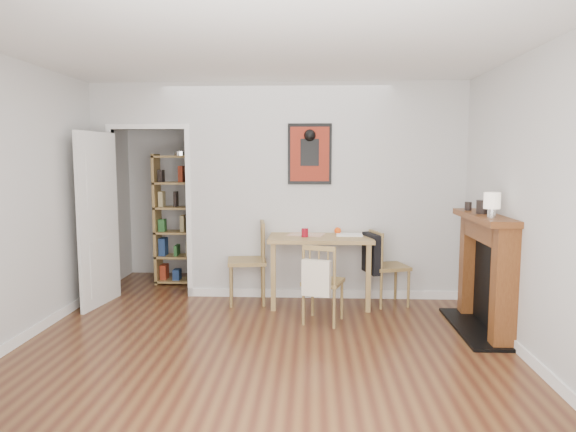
# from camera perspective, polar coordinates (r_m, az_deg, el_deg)

# --- Properties ---
(ground) EXTENTS (5.20, 5.20, 0.00)m
(ground) POSITION_cam_1_polar(r_m,az_deg,el_deg) (5.11, -2.36, -13.02)
(ground) COLOR brown
(ground) RESTS_ON ground
(room_shell) EXTENTS (5.20, 5.20, 5.20)m
(room_shell) POSITION_cam_1_polar(r_m,az_deg,el_deg) (6.17, -0.39, 2.69)
(room_shell) COLOR #B9B9B7
(room_shell) RESTS_ON ground
(dining_table) EXTENTS (1.18, 0.75, 0.81)m
(dining_table) POSITION_cam_1_polar(r_m,az_deg,el_deg) (5.99, 3.62, -3.11)
(dining_table) COLOR #A4884C
(dining_table) RESTS_ON ground
(chair_left) EXTENTS (0.55, 0.55, 0.97)m
(chair_left) POSITION_cam_1_polar(r_m,az_deg,el_deg) (6.08, -4.59, -5.14)
(chair_left) COLOR olive
(chair_left) RESTS_ON ground
(chair_right) EXTENTS (0.59, 0.54, 0.87)m
(chair_right) POSITION_cam_1_polar(r_m,az_deg,el_deg) (6.09, 10.98, -5.51)
(chair_right) COLOR olive
(chair_right) RESTS_ON ground
(chair_front) EXTENTS (0.52, 0.56, 0.84)m
(chair_front) POSITION_cam_1_polar(r_m,az_deg,el_deg) (5.36, 3.88, -7.37)
(chair_front) COLOR olive
(chair_front) RESTS_ON ground
(bookshelf) EXTENTS (0.74, 0.30, 1.76)m
(bookshelf) POSITION_cam_1_polar(r_m,az_deg,el_deg) (7.07, -11.61, -0.45)
(bookshelf) COLOR #A4884C
(bookshelf) RESTS_ON ground
(fireplace) EXTENTS (0.45, 1.25, 1.16)m
(fireplace) POSITION_cam_1_polar(r_m,az_deg,el_deg) (5.45, 21.22, -5.51)
(fireplace) COLOR brown
(fireplace) RESTS_ON ground
(red_glass) EXTENTS (0.08, 0.08, 0.10)m
(red_glass) POSITION_cam_1_polar(r_m,az_deg,el_deg) (5.86, 1.88, -1.85)
(red_glass) COLOR maroon
(red_glass) RESTS_ON dining_table
(orange_fruit) EXTENTS (0.08, 0.08, 0.08)m
(orange_fruit) POSITION_cam_1_polar(r_m,az_deg,el_deg) (6.11, 5.54, -1.64)
(orange_fruit) COLOR #FB4D0D
(orange_fruit) RESTS_ON dining_table
(placemat) EXTENTS (0.47, 0.39, 0.00)m
(placemat) POSITION_cam_1_polar(r_m,az_deg,el_deg) (6.04, 2.03, -2.06)
(placemat) COLOR beige
(placemat) RESTS_ON dining_table
(notebook) EXTENTS (0.31, 0.23, 0.02)m
(notebook) POSITION_cam_1_polar(r_m,az_deg,el_deg) (6.02, 6.83, -2.08)
(notebook) COLOR white
(notebook) RESTS_ON dining_table
(mantel_lamp) EXTENTS (0.15, 0.15, 0.23)m
(mantel_lamp) POSITION_cam_1_polar(r_m,az_deg,el_deg) (5.04, 21.72, 1.44)
(mantel_lamp) COLOR silver
(mantel_lamp) RESTS_ON fireplace
(ceramic_jar_a) EXTENTS (0.11, 0.11, 0.13)m
(ceramic_jar_a) POSITION_cam_1_polar(r_m,az_deg,el_deg) (5.38, 20.75, 0.95)
(ceramic_jar_a) COLOR black
(ceramic_jar_a) RESTS_ON fireplace
(ceramic_jar_b) EXTENTS (0.07, 0.07, 0.09)m
(ceramic_jar_b) POSITION_cam_1_polar(r_m,az_deg,el_deg) (5.67, 19.39, 1.04)
(ceramic_jar_b) COLOR black
(ceramic_jar_b) RESTS_ON fireplace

